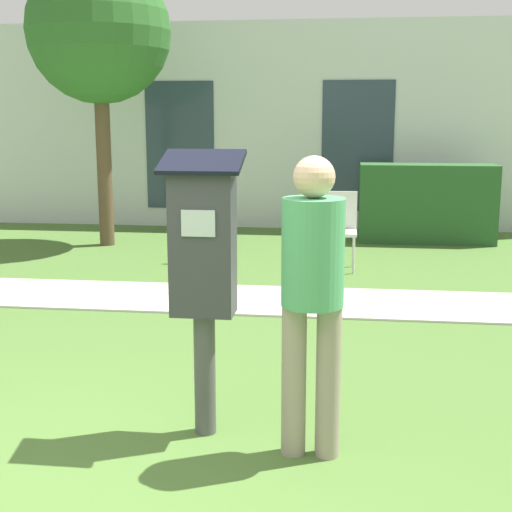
{
  "coord_description": "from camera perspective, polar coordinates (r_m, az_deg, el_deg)",
  "views": [
    {
      "loc": [
        1.22,
        -2.85,
        1.77
      ],
      "look_at": [
        0.77,
        0.77,
        1.05
      ],
      "focal_mm": 50.0,
      "sensor_mm": 36.0,
      "label": 1
    }
  ],
  "objects": [
    {
      "name": "ground_plane",
      "position": [
        3.57,
        -14.7,
        -18.95
      ],
      "size": [
        40.0,
        40.0,
        0.0
      ],
      "primitive_type": "plane",
      "color": "#476B2D"
    },
    {
      "name": "sidewalk",
      "position": [
        7.0,
        -3.17,
        -3.42
      ],
      "size": [
        12.0,
        1.1,
        0.02
      ],
      "color": "beige",
      "rests_on": "ground"
    },
    {
      "name": "outdoor_chair_middle",
      "position": [
        8.37,
        6.56,
        2.57
      ],
      "size": [
        0.44,
        0.44,
        0.9
      ],
      "rotation": [
        0.0,
        0.0,
        0.18
      ],
      "color": "silver",
      "rests_on": "ground"
    },
    {
      "name": "parking_meter",
      "position": [
        3.87,
        -4.25,
        -0.08
      ],
      "size": [
        0.44,
        0.31,
        1.59
      ],
      "color": "#4C4C4C",
      "rests_on": "ground"
    },
    {
      "name": "person_standing",
      "position": [
        3.63,
        4.54,
        -2.28
      ],
      "size": [
        0.32,
        0.32,
        1.58
      ],
      "rotation": [
        0.0,
        0.0,
        0.65
      ],
      "color": "gray",
      "rests_on": "ground"
    },
    {
      "name": "building_facade",
      "position": [
        11.41,
        0.99,
        10.31
      ],
      "size": [
        10.0,
        0.26,
        3.2
      ],
      "color": "silver",
      "rests_on": "ground"
    },
    {
      "name": "tree",
      "position": [
        10.04,
        -12.46,
        17.07
      ],
      "size": [
        1.9,
        1.9,
        3.82
      ],
      "color": "brown",
      "rests_on": "ground"
    },
    {
      "name": "outdoor_chair_left",
      "position": [
        8.56,
        -3.21,
        2.83
      ],
      "size": [
        0.44,
        0.44,
        0.9
      ],
      "rotation": [
        0.0,
        0.0,
        0.26
      ],
      "color": "silver",
      "rests_on": "ground"
    },
    {
      "name": "hedge_row",
      "position": [
        10.37,
        13.49,
        4.12
      ],
      "size": [
        1.88,
        0.6,
        1.1
      ],
      "color": "#285628",
      "rests_on": "ground"
    }
  ]
}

